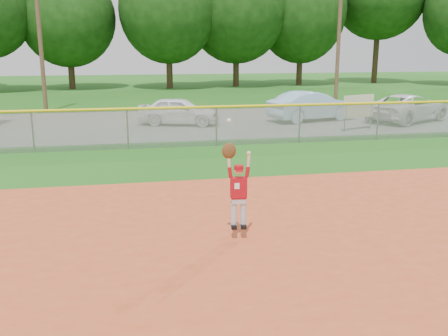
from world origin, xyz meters
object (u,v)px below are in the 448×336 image
Objects in this scene: car_white_b at (408,108)px; car_white_a at (179,111)px; ballplayer at (237,186)px; sponsor_sign at (359,107)px; car_blue at (312,106)px.

car_white_a is at bearing 56.55° from car_white_b.
ballplayer reaches higher than car_white_a.
sponsor_sign is (-3.71, -2.14, 0.36)m from car_white_b.
ballplayer reaches higher than car_blue.
car_white_b reaches higher than car_white_a.
sponsor_sign reaches higher than car_white_b.
car_blue is 0.92× the size of car_white_b.
sponsor_sign reaches higher than car_white_a.
car_white_a is 2.25× the size of sponsor_sign.
ballplayer is at bearing -124.84° from sponsor_sign.
sponsor_sign is at bearing -178.50° from car_blue.
sponsor_sign is at bearing 91.65° from car_white_b.
car_white_b is at bearing -118.74° from car_blue.
ballplayer is (-8.14, -11.70, 0.03)m from sponsor_sign.
car_white_b is 18.22m from ballplayer.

